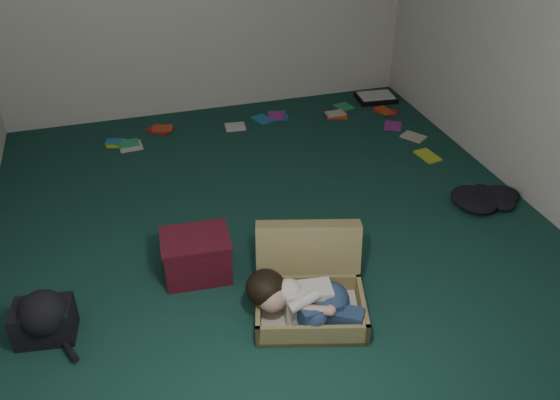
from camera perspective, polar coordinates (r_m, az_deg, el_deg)
floor at (r=4.33m, az=-0.58°, el=-2.86°), size 4.50×4.50×0.00m
wall_front at (r=1.93m, az=18.58°, el=-8.82°), size 4.50×0.00×4.50m
wall_right at (r=4.66m, az=24.53°, el=14.79°), size 0.00×4.50×4.50m
suitcase at (r=3.63m, az=2.83°, el=-8.28°), size 0.79×0.78×0.47m
person at (r=3.48m, az=2.28°, el=-9.55°), size 0.66×0.47×0.29m
maroon_bin at (r=3.87m, az=-8.03°, el=-5.34°), size 0.46×0.37×0.30m
backpack at (r=3.69m, az=-21.77°, el=-10.70°), size 0.45×0.38×0.25m
clothing_pile at (r=4.85m, az=19.66°, el=0.27°), size 0.45×0.38×0.13m
paper_tray at (r=6.46m, az=9.22°, el=9.71°), size 0.42×0.33×0.06m
book_scatter at (r=5.77m, az=1.11°, el=7.03°), size 2.89×1.43×0.02m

